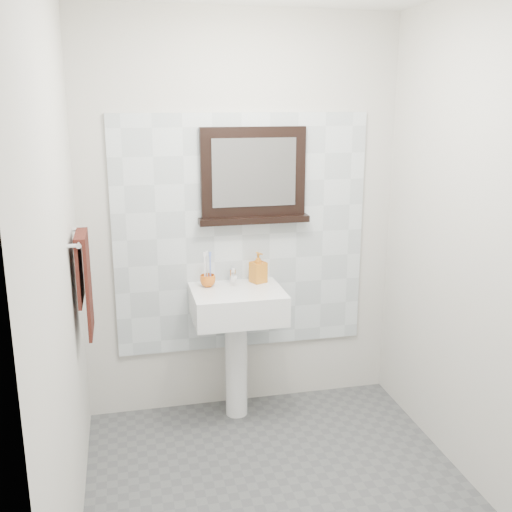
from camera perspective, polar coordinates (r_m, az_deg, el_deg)
The scene contains 13 objects.
floor at distance 3.29m, azimuth 2.85°, elevation -22.28°, with size 2.00×2.20×0.01m, color #505355.
back_wall at distance 3.77m, azimuth -1.40°, elevation 3.58°, with size 2.00×0.01×2.50m, color beige.
front_wall at distance 1.76m, azimuth 13.17°, elevation -10.20°, with size 2.00×0.01×2.50m, color beige.
left_wall at distance 2.64m, azimuth -18.20°, elevation -2.05°, with size 0.01×2.20×2.50m, color beige.
right_wall at distance 3.14m, azimuth 21.00°, elevation 0.33°, with size 0.01×2.20×2.50m, color beige.
splashback at distance 3.78m, azimuth -1.35°, elevation 2.05°, with size 1.60×0.02×1.50m, color silver.
pedestal_sink at distance 3.70m, azimuth -1.80°, elevation -5.91°, with size 0.55×0.44×0.96m.
toothbrush_cup at distance 3.69m, azimuth -4.62°, elevation -2.36°, with size 0.09×0.09×0.07m, color orange.
toothbrushes at distance 3.67m, azimuth -4.66°, elevation -1.08°, with size 0.05×0.04×0.21m.
soap_dispenser at distance 3.75m, azimuth 0.21°, elevation -1.09°, with size 0.09×0.09×0.19m, color #C35217.
framed_mirror at distance 3.70m, azimuth -0.26°, elevation 7.48°, with size 0.69×0.11×0.59m.
towel_bar at distance 3.22m, azimuth -16.41°, elevation 1.74°, with size 0.07×0.40×0.03m.
hand_towel at distance 3.27m, azimuth -16.02°, elevation -1.84°, with size 0.06×0.30×0.55m.
Camera 1 is at (-0.73, -2.52, 1.98)m, focal length 42.00 mm.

